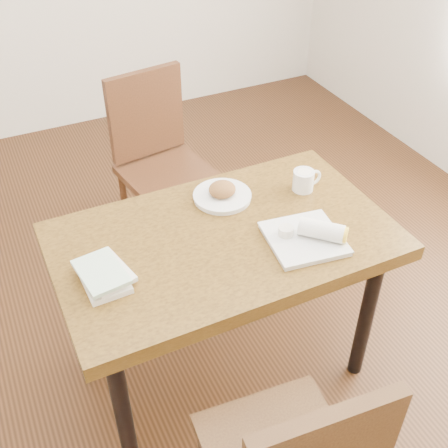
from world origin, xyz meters
name	(u,v)px	position (x,y,z in m)	size (l,w,h in m)	color
ground	(224,366)	(0.00, 0.00, -0.01)	(4.00, 5.00, 0.01)	#472814
table	(224,253)	(0.00, 0.00, 0.66)	(1.22, 0.73, 0.75)	brown
chair_far	(159,154)	(0.09, 0.94, 0.55)	(0.48, 0.48, 0.95)	#4A2815
plate_scone	(222,194)	(0.09, 0.21, 0.77)	(0.23, 0.23, 0.07)	white
coffee_mug	(304,180)	(0.41, 0.12, 0.79)	(0.12, 0.08, 0.08)	white
plate_burrito	(310,236)	(0.26, -0.16, 0.78)	(0.29, 0.29, 0.09)	white
book_stack	(104,275)	(-0.45, -0.04, 0.78)	(0.18, 0.23, 0.05)	white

